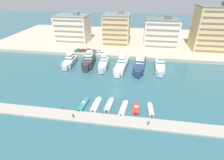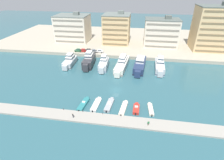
% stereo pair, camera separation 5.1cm
% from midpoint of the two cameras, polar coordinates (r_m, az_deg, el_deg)
% --- Properties ---
extents(ground_plane, '(400.00, 400.00, 0.00)m').
position_cam_midpoint_polar(ground_plane, '(69.85, 1.26, -3.28)').
color(ground_plane, '#2D5B66').
extents(quay_promenade, '(180.00, 70.00, 1.79)m').
position_cam_midpoint_polar(quay_promenade, '(131.43, 5.35, 12.93)').
color(quay_promenade, '#ADA38E').
rests_on(quay_promenade, ground).
extents(pier_dock, '(120.00, 4.86, 0.56)m').
position_cam_midpoint_polar(pier_dock, '(55.59, -1.29, -12.87)').
color(pier_dock, '#9E998E').
rests_on(pier_dock, ground).
extents(yacht_silver_far_left, '(4.99, 15.22, 7.43)m').
position_cam_midpoint_polar(yacht_silver_far_left, '(93.40, -13.66, 6.02)').
color(yacht_silver_far_left, silver).
rests_on(yacht_silver_far_left, ground).
extents(yacht_charcoal_left, '(5.62, 17.04, 8.78)m').
position_cam_midpoint_polar(yacht_charcoal_left, '(90.75, -7.59, 6.34)').
color(yacht_charcoal_left, '#333338').
rests_on(yacht_charcoal_left, ground).
extents(yacht_silver_mid_left, '(4.50, 14.89, 8.14)m').
position_cam_midpoint_polar(yacht_silver_mid_left, '(87.17, -2.75, 5.37)').
color(yacht_silver_mid_left, silver).
rests_on(yacht_silver_mid_left, ground).
extents(yacht_ivory_center_left, '(6.34, 22.63, 7.69)m').
position_cam_midpoint_polar(yacht_ivory_center_left, '(87.35, 3.27, 5.27)').
color(yacht_ivory_center_left, silver).
rests_on(yacht_ivory_center_left, ground).
extents(yacht_navy_center, '(6.35, 20.94, 6.99)m').
position_cam_midpoint_polar(yacht_navy_center, '(87.49, 9.04, 4.97)').
color(yacht_navy_center, navy).
rests_on(yacht_navy_center, ground).
extents(yacht_silver_center_right, '(4.86, 17.03, 8.10)m').
position_cam_midpoint_polar(yacht_silver_center_right, '(88.25, 15.29, 4.60)').
color(yacht_silver_center_right, silver).
rests_on(yacht_silver_center_right, ground).
extents(motorboat_teal_far_left, '(2.72, 8.38, 1.35)m').
position_cam_midpoint_polar(motorboat_teal_far_left, '(62.22, -9.31, -7.79)').
color(motorboat_teal_far_left, teal).
rests_on(motorboat_teal_far_left, ground).
extents(motorboat_white_left, '(2.60, 8.46, 0.83)m').
position_cam_midpoint_polar(motorboat_white_left, '(61.67, -5.19, -7.96)').
color(motorboat_white_left, white).
rests_on(motorboat_white_left, ground).
extents(motorboat_grey_mid_left, '(2.66, 8.20, 1.61)m').
position_cam_midpoint_polar(motorboat_grey_mid_left, '(61.05, -0.89, -8.09)').
color(motorboat_grey_mid_left, '#9EA3A8').
rests_on(motorboat_grey_mid_left, ground).
extents(motorboat_cream_center_left, '(2.60, 8.36, 1.32)m').
position_cam_midpoint_polar(motorboat_cream_center_left, '(59.77, 3.77, -9.16)').
color(motorboat_cream_center_left, beige).
rests_on(motorboat_cream_center_left, ground).
extents(motorboat_red_center, '(2.16, 6.03, 1.51)m').
position_cam_midpoint_polar(motorboat_red_center, '(59.91, 7.89, -9.25)').
color(motorboat_red_center, red).
rests_on(motorboat_red_center, ground).
extents(motorboat_cream_center_right, '(2.04, 6.98, 0.83)m').
position_cam_midpoint_polar(motorboat_cream_center_right, '(60.77, 12.47, -9.30)').
color(motorboat_cream_center_right, beige).
rests_on(motorboat_cream_center_right, ground).
extents(car_green_far_left, '(4.14, 2.00, 1.80)m').
position_cam_midpoint_polar(car_green_far_left, '(106.01, -10.99, 9.56)').
color(car_green_far_left, '#2D6642').
rests_on(car_green_far_left, quay_promenade).
extents(car_red_left, '(4.20, 2.12, 1.80)m').
position_cam_midpoint_polar(car_red_left, '(105.24, -9.47, 9.55)').
color(car_red_left, red).
rests_on(car_red_left, quay_promenade).
extents(car_black_mid_left, '(4.19, 2.11, 1.80)m').
position_cam_midpoint_polar(car_black_mid_left, '(104.89, -7.75, 9.61)').
color(car_black_mid_left, black).
rests_on(car_black_mid_left, quay_promenade).
extents(car_grey_center_left, '(4.24, 2.22, 1.80)m').
position_cam_midpoint_polar(car_grey_center_left, '(103.78, -6.10, 9.50)').
color(car_grey_center_left, slate).
rests_on(car_grey_center_left, quay_promenade).
extents(car_white_center, '(4.15, 2.03, 1.80)m').
position_cam_midpoint_polar(car_white_center, '(103.10, -4.08, 9.46)').
color(car_white_center, white).
rests_on(car_white_center, quay_promenade).
extents(apartment_block_far_left, '(21.64, 17.12, 19.06)m').
position_cam_midpoint_polar(apartment_block_far_left, '(127.13, -12.62, 16.24)').
color(apartment_block_far_left, silver).
rests_on(apartment_block_far_left, quay_promenade).
extents(apartment_block_left, '(16.93, 17.43, 20.43)m').
position_cam_midpoint_polar(apartment_block_left, '(119.41, 1.52, 16.42)').
color(apartment_block_left, '#E0BC84').
rests_on(apartment_block_left, quay_promenade).
extents(apartment_block_mid_left, '(20.72, 13.44, 18.73)m').
position_cam_midpoint_polar(apartment_block_mid_left, '(116.74, 15.68, 14.67)').
color(apartment_block_mid_left, silver).
rests_on(apartment_block_mid_left, quay_promenade).
extents(apartment_block_center_left, '(21.61, 16.80, 26.78)m').
position_cam_midpoint_polar(apartment_block_center_left, '(120.77, 30.15, 14.35)').
color(apartment_block_center_left, '#E0BC84').
rests_on(apartment_block_center_left, quay_promenade).
extents(pedestrian_near_edge, '(0.62, 0.36, 1.67)m').
position_cam_midpoint_polar(pedestrian_near_edge, '(53.81, 11.80, -13.52)').
color(pedestrian_near_edge, '#7A6B56').
rests_on(pedestrian_near_edge, pier_dock).
extents(pedestrian_mid_deck, '(0.50, 0.46, 1.64)m').
position_cam_midpoint_polar(pedestrian_mid_deck, '(56.62, -12.68, -11.14)').
color(pedestrian_mid_deck, '#282D3D').
rests_on(pedestrian_mid_deck, pier_dock).
extents(bollard_west, '(0.20, 0.20, 0.61)m').
position_cam_midpoint_polar(bollard_west, '(60.80, -15.57, -9.12)').
color(bollard_west, '#2D2D33').
rests_on(bollard_west, pier_dock).
extents(bollard_west_mid, '(0.20, 0.20, 0.61)m').
position_cam_midpoint_polar(bollard_west_mid, '(58.62, -9.53, -9.96)').
color(bollard_west_mid, '#2D2D33').
rests_on(bollard_west_mid, pier_dock).
extents(bollard_east_mid, '(0.20, 0.20, 0.61)m').
position_cam_midpoint_polar(bollard_east_mid, '(57.13, -3.06, -10.73)').
color(bollard_east_mid, '#2D2D33').
rests_on(bollard_east_mid, pier_dock).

